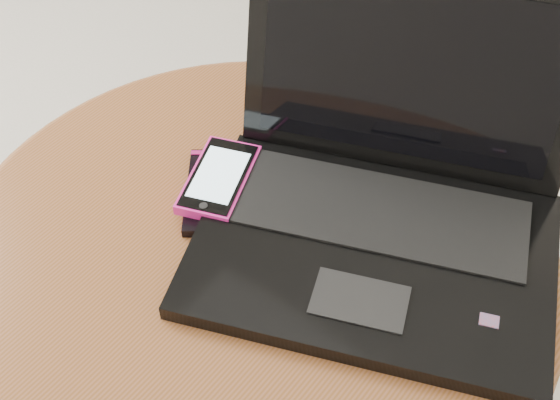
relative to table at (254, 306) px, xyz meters
The scene contains 4 objects.
table is the anchor object (origin of this frame).
laptop 0.20m from the table, 47.55° to the left, with size 0.44×0.42×0.23m.
phone_black 0.14m from the table, 156.81° to the left, with size 0.12×0.14×0.01m.
phone_pink 0.15m from the table, 152.20° to the left, with size 0.10×0.13×0.01m.
Camera 1 is at (0.26, -0.30, 1.12)m, focal length 48.95 mm.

